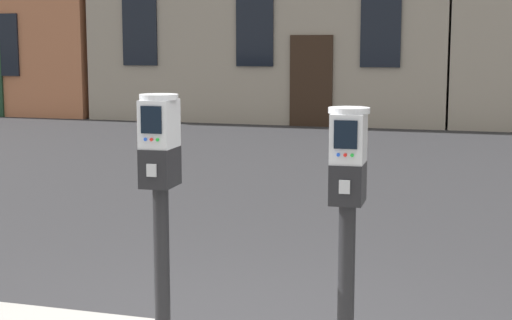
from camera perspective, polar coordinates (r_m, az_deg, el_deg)
name	(u,v)px	position (r m, az deg, el deg)	size (l,w,h in m)	color
parking_meter_near_kerb	(160,175)	(4.44, -6.98, -1.10)	(0.23, 0.26, 1.46)	black
parking_meter_twin_adjacent	(348,191)	(4.14, 6.68, -2.27)	(0.23, 0.26, 1.42)	black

